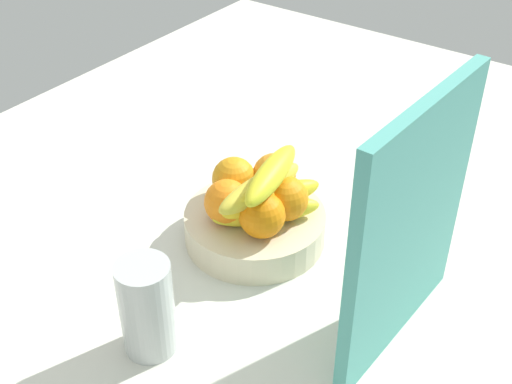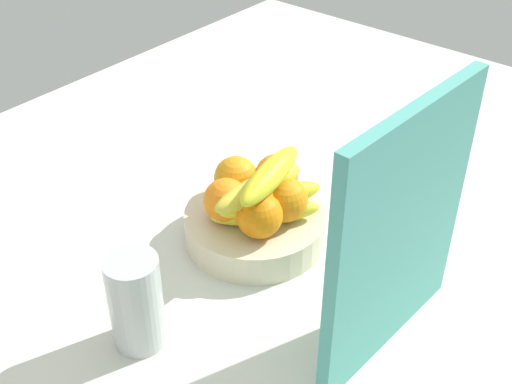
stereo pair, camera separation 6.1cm
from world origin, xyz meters
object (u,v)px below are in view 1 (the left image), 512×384
Objects in this scene: fruit_bowl at (256,225)px; orange_front_left at (234,179)px; banana_bunch at (268,193)px; cutting_board at (410,228)px; orange_center at (262,215)px; orange_front_right at (227,202)px; orange_back_left at (286,199)px; orange_back_right at (274,175)px; thermos_tumbler at (147,308)px.

orange_front_left reaches higher than fruit_bowl.
orange_front_left is at bearing -104.69° from banana_bunch.
banana_bunch is 26.04cm from cutting_board.
orange_center is 0.20× the size of cutting_board.
fruit_bowl is at bearing 150.31° from orange_front_right.
orange_back_left is (-5.56, 0.57, 0.00)cm from orange_center.
orange_front_right is at bearing -29.69° from fruit_bowl.
orange_back_right is 7.87cm from banana_bunch.
fruit_bowl is at bearing 7.16° from orange_back_right.
fruit_bowl is 31.70cm from cutting_board.
cutting_board reaches higher than banana_bunch.
fruit_bowl is 7.85cm from orange_front_right.
banana_bunch reaches higher than fruit_bowl.
cutting_board is at bearing 86.29° from orange_center.
orange_back_right is (-4.73, 4.65, 0.00)cm from orange_front_left.
thermos_tumbler is (22.66, 4.33, -1.63)cm from orange_front_right.
banana_bunch is at bearing 75.63° from fruit_bowl.
thermos_tumbler reaches higher than orange_front_left.
orange_back_right is (-6.16, -0.77, 6.13)cm from fruit_bowl.
orange_back_right is at bearing 170.99° from orange_front_right.
orange_center is (-0.45, 6.26, 0.00)cm from orange_front_right.
orange_center is 10.98cm from orange_back_right.
cutting_board is at bearing 67.67° from orange_back_right.
thermos_tumbler reaches higher than orange_front_right.
orange_center is at bearing 45.22° from fruit_bowl.
banana_bunch is (2.13, 8.11, 1.74)cm from orange_front_left.
orange_front_left is 6.43cm from orange_front_right.
thermos_tumbler is at bearing -4.77° from orange_center.
orange_front_right is 0.38× the size of banana_bunch.
thermos_tumbler is (28.67, -2.50, -1.63)cm from orange_back_left.
orange_back_left is at bearing 145.10° from banana_bunch.
cutting_board is (1.06, 29.61, 9.29)cm from orange_front_right.
fruit_bowl is 3.18× the size of orange_back_right.
orange_front_left is 0.38× the size of banana_bunch.
fruit_bowl is 8.35cm from banana_bunch.
fruit_bowl is at bearing -134.78° from orange_center.
thermos_tumbler reaches higher than fruit_bowl.
fruit_bowl is 1.60× the size of thermos_tumbler.
fruit_bowl is 3.18× the size of orange_front_right.
banana_bunch is at bearing -97.96° from cutting_board.
orange_front_right is 23.12cm from thermos_tumbler.
orange_center is 0.50× the size of thermos_tumbler.
orange_center is 5.59cm from orange_back_left.
cutting_board reaches higher than fruit_bowl.
thermos_tumbler is at bearing 4.62° from orange_back_right.
banana_bunch is 26.45cm from thermos_tumbler.
orange_back_right is (-4.41, -5.17, 0.00)cm from orange_back_left.
orange_back_left is (-6.01, 6.82, 0.00)cm from orange_front_right.
orange_front_right is 6.27cm from orange_center.
orange_front_left is at bearing -88.13° from orange_back_left.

